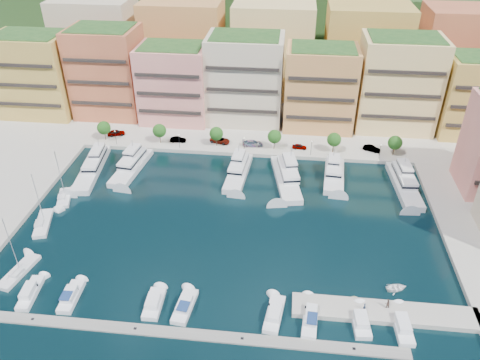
{
  "coord_description": "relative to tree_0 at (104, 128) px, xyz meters",
  "views": [
    {
      "loc": [
        11.21,
        -79.99,
        63.41
      ],
      "look_at": [
        1.32,
        8.82,
        6.0
      ],
      "focal_mm": 35.0,
      "sensor_mm": 36.0,
      "label": 1
    }
  ],
  "objects": [
    {
      "name": "ground",
      "position": [
        40.0,
        -33.5,
        -4.74
      ],
      "size": [
        400.0,
        400.0,
        0.0
      ],
      "primitive_type": "plane",
      "color": "black",
      "rests_on": "ground"
    },
    {
      "name": "north_quay",
      "position": [
        40.0,
        28.5,
        -4.74
      ],
      "size": [
        220.0,
        64.0,
        2.0
      ],
      "primitive_type": "cube",
      "color": "#9E998E",
      "rests_on": "ground"
    },
    {
      "name": "hillside",
      "position": [
        40.0,
        76.5,
        -4.74
      ],
      "size": [
        240.0,
        40.0,
        58.0
      ],
      "primitive_type": "cube",
      "color": "#1C3A17",
      "rests_on": "ground"
    },
    {
      "name": "south_pontoon",
      "position": [
        37.0,
        -63.5,
        -4.74
      ],
      "size": [
        72.0,
        2.2,
        0.35
      ],
      "primitive_type": "cube",
      "color": "gray",
      "rests_on": "ground"
    },
    {
      "name": "finger_pier",
      "position": [
        70.0,
        -55.5,
        -4.74
      ],
      "size": [
        32.0,
        5.0,
        2.0
      ],
      "primitive_type": "cube",
      "color": "#9E998E",
      "rests_on": "ground"
    },
    {
      "name": "apartment_0",
      "position": [
        -26.0,
        16.49,
        8.57
      ],
      "size": [
        22.0,
        16.5,
        24.8
      ],
      "color": "gold",
      "rests_on": "north_quay"
    },
    {
      "name": "apartment_1",
      "position": [
        -4.0,
        18.49,
        9.57
      ],
      "size": [
        20.0,
        16.5,
        26.8
      ],
      "color": "#C66942",
      "rests_on": "north_quay"
    },
    {
      "name": "apartment_2",
      "position": [
        17.0,
        16.49,
        7.57
      ],
      "size": [
        20.0,
        15.5,
        22.8
      ],
      "color": "#EA9383",
      "rests_on": "north_quay"
    },
    {
      "name": "apartment_3",
      "position": [
        38.0,
        18.49,
        9.07
      ],
      "size": [
        22.0,
        16.5,
        25.8
      ],
      "color": "beige",
      "rests_on": "north_quay"
    },
    {
      "name": "apartment_4",
      "position": [
        60.0,
        16.49,
        8.07
      ],
      "size": [
        20.0,
        15.5,
        23.8
      ],
      "color": "#D2874F",
      "rests_on": "north_quay"
    },
    {
      "name": "apartment_5",
      "position": [
        82.0,
        18.49,
        9.57
      ],
      "size": [
        22.0,
        16.5,
        26.8
      ],
      "color": "#EABF7C",
      "rests_on": "north_quay"
    },
    {
      "name": "apartment_6",
      "position": [
        104.0,
        16.49,
        7.57
      ],
      "size": [
        20.0,
        15.5,
        22.8
      ],
      "color": "gold",
      "rests_on": "north_quay"
    },
    {
      "name": "backblock_0",
      "position": [
        -15.0,
        40.5,
        11.26
      ],
      "size": [
        26.0,
        18.0,
        30.0
      ],
      "primitive_type": "cube",
      "color": "beige",
      "rests_on": "north_quay"
    },
    {
      "name": "backblock_1",
      "position": [
        15.0,
        40.5,
        11.26
      ],
      "size": [
        26.0,
        18.0,
        30.0
      ],
      "primitive_type": "cube",
      "color": "#D2874F",
      "rests_on": "north_quay"
    },
    {
      "name": "backblock_2",
      "position": [
        45.0,
        40.5,
        11.26
      ],
      "size": [
        26.0,
        18.0,
        30.0
      ],
      "primitive_type": "cube",
      "color": "#EABF7C",
      "rests_on": "north_quay"
    },
    {
      "name": "backblock_3",
      "position": [
        75.0,
        40.5,
        11.26
      ],
      "size": [
        26.0,
        18.0,
        30.0
      ],
      "primitive_type": "cube",
      "color": "gold",
      "rests_on": "north_quay"
    },
    {
      "name": "backblock_4",
      "position": [
        105.0,
        40.5,
        11.26
      ],
      "size": [
        26.0,
        18.0,
        30.0
      ],
      "primitive_type": "cube",
      "color": "#C66942",
      "rests_on": "north_quay"
    },
    {
      "name": "tree_0",
      "position": [
        0.0,
        0.0,
        0.0
      ],
      "size": [
        3.8,
        3.8,
        5.65
      ],
      "color": "#473323",
      "rests_on": "north_quay"
    },
    {
      "name": "tree_1",
      "position": [
        16.0,
        0.0,
        0.0
      ],
      "size": [
        3.8,
        3.8,
        5.65
      ],
      "color": "#473323",
      "rests_on": "north_quay"
    },
    {
      "name": "tree_2",
      "position": [
        32.0,
        0.0,
        0.0
      ],
      "size": [
        3.8,
        3.8,
        5.65
      ],
      "color": "#473323",
      "rests_on": "north_quay"
    },
    {
      "name": "tree_3",
      "position": [
        48.0,
        0.0,
        0.0
      ],
      "size": [
        3.8,
        3.8,
        5.65
      ],
      "color": "#473323",
      "rests_on": "north_quay"
    },
    {
      "name": "tree_4",
      "position": [
        64.0,
        0.0,
        0.0
      ],
      "size": [
        3.8,
        3.8,
        5.65
      ],
      "color": "#473323",
      "rests_on": "north_quay"
    },
    {
      "name": "tree_5",
      "position": [
        80.0,
        0.0,
        0.0
      ],
      "size": [
        3.8,
        3.8,
        5.65
      ],
      "color": "#473323",
      "rests_on": "north_quay"
    },
    {
      "name": "lamppost_0",
      "position": [
        4.0,
        -2.3,
        -0.92
      ],
      "size": [
        0.3,
        0.3,
        4.2
      ],
      "color": "black",
      "rests_on": "north_quay"
    },
    {
      "name": "lamppost_1",
      "position": [
        22.0,
        -2.3,
        -0.92
      ],
      "size": [
        0.3,
        0.3,
        4.2
      ],
      "color": "black",
      "rests_on": "north_quay"
    },
    {
      "name": "lamppost_2",
      "position": [
        40.0,
        -2.3,
        -0.92
      ],
      "size": [
        0.3,
        0.3,
        4.2
      ],
      "color": "black",
      "rests_on": "north_quay"
    },
    {
      "name": "lamppost_3",
      "position": [
        58.0,
        -2.3,
        -0.92
      ],
      "size": [
        0.3,
        0.3,
        4.2
      ],
      "color": "black",
      "rests_on": "north_quay"
    },
    {
      "name": "lamppost_4",
      "position": [
        76.0,
        -2.3,
        -0.92
      ],
      "size": [
        0.3,
        0.3,
        4.2
      ],
      "color": "black",
      "rests_on": "north_quay"
    },
    {
      "name": "yacht_0",
      "position": [
        1.86,
        -14.69,
        -3.53
      ],
      "size": [
        6.96,
        22.6,
        7.3
      ],
      "color": "silver",
      "rests_on": "ground"
    },
    {
      "name": "yacht_1",
      "position": [
        11.79,
        -13.09,
        -3.65
      ],
      "size": [
        6.85,
        19.08,
        7.3
      ],
      "color": "silver",
      "rests_on": "ground"
    },
    {
      "name": "yacht_3",
      "position": [
        39.6,
        -12.71,
        -3.53
      ],
      "size": [
        5.89,
        18.23,
        7.3
      ],
      "color": "silver",
      "rests_on": "ground"
    },
    {
      "name": "yacht_4",
      "position": [
        51.74,
        -14.12,
        -3.65
      ],
      "size": [
        8.69,
        21.42,
        7.3
      ],
      "color": "silver",
      "rests_on": "ground"
    },
    {
      "name": "yacht_5",
      "position": [
        63.71,
        -11.68,
        -3.53
      ],
      "size": [
        5.93,
        16.01,
        7.3
      ],
      "color": "silver",
      "rests_on": "ground"
    },
    {
      "name": "yacht_6",
      "position": [
        80.46,
        -13.75,
        -3.53
      ],
      "size": [
        6.02,
        20.48,
        7.3
      ],
      "color": "silver",
      "rests_on": "ground"
    },
    {
      "name": "cruiser_0",
      "position": [
        6.85,
        -58.09,
        -4.2
      ],
      "size": [
        3.16,
        8.37,
        2.55
      ],
      "color": "white",
      "rests_on": "ground"
    },
    {
      "name": "cruiser_1",
      "position": [
        14.54,
        -58.1,
        -4.17
      ],
      "size": [
        2.88,
        7.69,
        2.66
      ],
      "color": "white",
      "rests_on": "ground"
    },
    {
      "name": "cruiser_3",
      "position": [
        29.77,
        -58.08,
        -4.2
      ],
      "size": [
        3.0,
        7.15,
        2.55
      ],
      "color": "white",
      "rests_on": "ground"
    },
    {
      "name": "cruiser_4",
      "position": [
        35.28,
        -58.1,
        -4.17
      ],
      "size": [
        3.55,
        8.08,
        2.66
      ],
      "color": "white",
      "rests_on": "ground"
    },
    {
      "name": "cruiser_6",
      "position": [
        50.98,
        -58.09,
        -4.2
      ],
      "size": [
        3.7,
        8.53,
        2.55
      ],
      "color": "white",
      "rests_on": "ground"
    },
    {
      "name": "cruiser_7",
      "position": [
        57.14,
        -58.12,
        -4.17
      ],
      "size": [
        3.22,
        9.3,
        2.66
      ],
      "color": "white",
      "rests_on": "ground"
    },
    {
      "name": "cruiser_8",
      "position": [
        65.54,
        -58.08,
        -4.2
      ],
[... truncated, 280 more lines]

